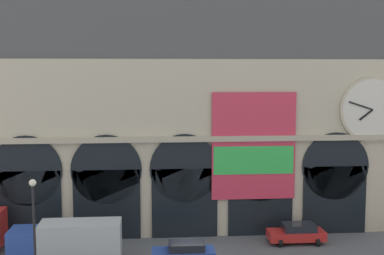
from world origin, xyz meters
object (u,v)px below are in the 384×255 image
object	(u,v)px
street_lamp_quayside	(34,220)
box_truck_midwest	(67,242)
car_mideast	(297,233)
car_center	(184,253)

from	to	relation	value
street_lamp_quayside	box_truck_midwest	bearing A→B (deg)	69.34
car_mideast	street_lamp_quayside	bearing A→B (deg)	-159.06
car_center	car_mideast	size ratio (longest dim) A/B	1.00
car_center	box_truck_midwest	bearing A→B (deg)	178.81
street_lamp_quayside	car_mideast	bearing A→B (deg)	20.94
box_truck_midwest	car_center	distance (m)	8.05
street_lamp_quayside	car_center	bearing A→B (deg)	20.25
car_mideast	box_truck_midwest	bearing A→B (deg)	-168.63
car_center	street_lamp_quayside	xyz separation A→B (m)	(-9.37, -3.46, 3.61)
box_truck_midwest	car_mideast	size ratio (longest dim) A/B	1.70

